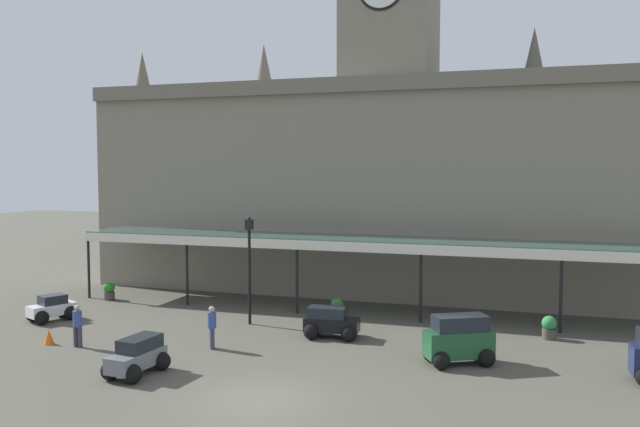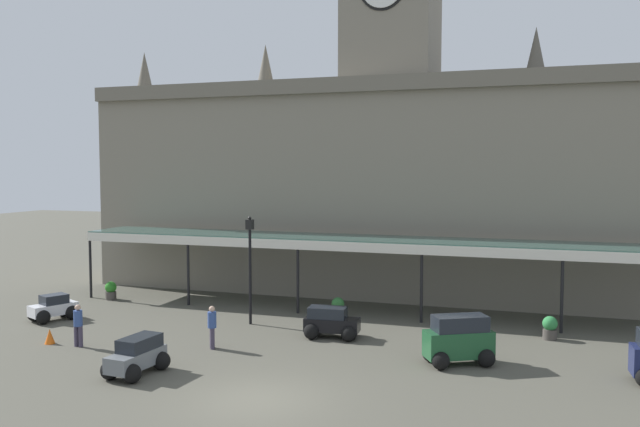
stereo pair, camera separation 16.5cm
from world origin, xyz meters
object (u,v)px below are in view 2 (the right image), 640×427
(car_green_van, at_px, (459,342))
(pedestrian_near_entrance, at_px, (78,324))
(car_white_sedan, at_px, (53,309))
(car_grey_estate, at_px, (137,358))
(victorian_lamppost, at_px, (250,257))
(pedestrian_beside_cars, at_px, (212,325))
(planter_by_canopy, at_px, (338,307))
(planter_forecourt_centre, at_px, (111,290))
(car_black_estate, at_px, (331,324))
(traffic_cone, at_px, (50,336))
(planter_near_kerb, at_px, (550,328))

(car_green_van, xyz_separation_m, pedestrian_near_entrance, (-14.43, -2.38, 0.10))
(car_white_sedan, height_order, pedestrian_near_entrance, pedestrian_near_entrance)
(car_grey_estate, xyz_separation_m, victorian_lamppost, (0.66, 7.77, 2.45))
(car_grey_estate, height_order, pedestrian_beside_cars, pedestrian_beside_cars)
(planter_by_canopy, distance_m, planter_forecourt_centre, 12.72)
(car_white_sedan, xyz_separation_m, pedestrian_beside_cars, (9.16, -1.90, 0.41))
(car_grey_estate, xyz_separation_m, car_green_van, (10.24, 4.61, 0.24))
(planter_forecourt_centre, bearing_deg, car_black_estate, -15.50)
(car_black_estate, height_order, pedestrian_near_entrance, pedestrian_near_entrance)
(car_white_sedan, relative_size, planter_by_canopy, 2.33)
(pedestrian_near_entrance, bearing_deg, planter_by_canopy, 44.23)
(car_black_estate, distance_m, pedestrian_near_entrance, 10.05)
(victorian_lamppost, bearing_deg, traffic_cone, -138.29)
(car_white_sedan, height_order, car_black_estate, car_black_estate)
(car_green_van, bearing_deg, pedestrian_near_entrance, -170.63)
(car_white_sedan, xyz_separation_m, planter_by_canopy, (12.27, 4.66, -0.01))
(car_green_van, bearing_deg, car_black_estate, 159.05)
(planter_by_canopy, bearing_deg, traffic_cone, -140.15)
(planter_near_kerb, bearing_deg, car_black_estate, -163.29)
(pedestrian_beside_cars, xyz_separation_m, planter_by_canopy, (3.11, 6.56, -0.42))
(car_green_van, relative_size, traffic_cone, 4.38)
(car_grey_estate, height_order, victorian_lamppost, victorian_lamppost)
(traffic_cone, bearing_deg, car_green_van, 8.60)
(car_green_van, xyz_separation_m, victorian_lamppost, (-9.58, 3.16, 2.21))
(car_black_estate, xyz_separation_m, car_green_van, (5.43, -2.08, 0.24))
(car_grey_estate, distance_m, car_white_sedan, 9.95)
(pedestrian_beside_cars, bearing_deg, victorian_lamppost, 93.52)
(car_black_estate, bearing_deg, pedestrian_beside_cars, -142.09)
(pedestrian_beside_cars, bearing_deg, planter_by_canopy, 64.67)
(pedestrian_near_entrance, distance_m, planter_by_canopy, 11.47)
(car_grey_estate, relative_size, pedestrian_near_entrance, 1.39)
(car_grey_estate, distance_m, planter_forecourt_centre, 13.59)
(car_black_estate, bearing_deg, car_grey_estate, -125.68)
(planter_by_canopy, bearing_deg, pedestrian_beside_cars, -115.33)
(victorian_lamppost, bearing_deg, car_green_van, -18.27)
(car_white_sedan, relative_size, traffic_cone, 3.78)
(car_green_van, xyz_separation_m, planter_near_kerb, (3.14, 4.66, -0.32))
(pedestrian_near_entrance, height_order, pedestrian_beside_cars, same)
(car_white_sedan, relative_size, planter_forecourt_centre, 2.33)
(victorian_lamppost, bearing_deg, planter_forecourt_centre, 164.11)
(car_grey_estate, xyz_separation_m, pedestrian_near_entrance, (-4.19, 2.23, 0.34))
(pedestrian_near_entrance, bearing_deg, traffic_cone, -179.57)
(victorian_lamppost, distance_m, planter_by_canopy, 4.87)
(car_green_van, height_order, traffic_cone, car_green_van)
(planter_by_canopy, bearing_deg, car_black_estate, -77.51)
(victorian_lamppost, xyz_separation_m, planter_near_kerb, (12.72, 1.49, -2.52))
(pedestrian_near_entrance, height_order, planter_near_kerb, pedestrian_near_entrance)
(car_black_estate, height_order, planter_near_kerb, car_black_estate)
(car_grey_estate, bearing_deg, car_black_estate, 54.32)
(traffic_cone, xyz_separation_m, planter_forecourt_centre, (-3.13, 8.22, 0.19))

